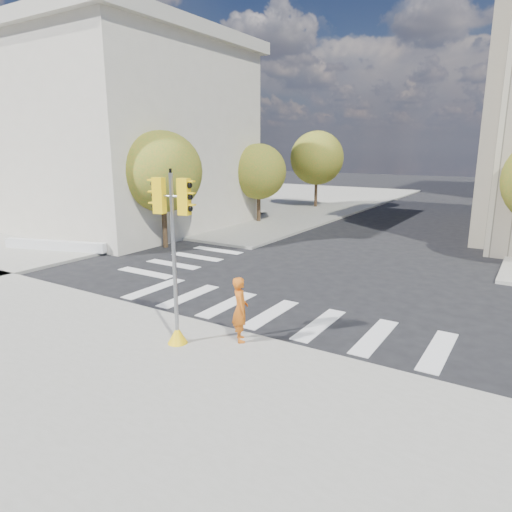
# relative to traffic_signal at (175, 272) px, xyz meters

# --- Properties ---
(ground) EXTENTS (160.00, 160.00, 0.00)m
(ground) POSITION_rel_traffic_signal_xyz_m (0.99, 5.69, -2.21)
(ground) COLOR black
(ground) RESTS_ON ground
(sidewalk_near) EXTENTS (30.00, 14.00, 0.15)m
(sidewalk_near) POSITION_rel_traffic_signal_xyz_m (0.99, -5.31, -2.14)
(sidewalk_near) COLOR gray
(sidewalk_near) RESTS_ON ground
(sidewalk_far_left) EXTENTS (28.00, 40.00, 0.15)m
(sidewalk_far_left) POSITION_rel_traffic_signal_xyz_m (-19.01, 31.69, -2.14)
(sidewalk_far_left) COLOR gray
(sidewalk_far_left) RESTS_ON ground
(classical_building) EXTENTS (19.00, 15.00, 12.70)m
(classical_building) POSITION_rel_traffic_signal_xyz_m (-19.01, 13.69, 4.23)
(classical_building) COLOR beige
(classical_building) RESTS_ON ground
(tree_lw_near) EXTENTS (4.40, 4.40, 6.41)m
(tree_lw_near) POSITION_rel_traffic_signal_xyz_m (-9.51, 9.69, 1.99)
(tree_lw_near) COLOR #382616
(tree_lw_near) RESTS_ON ground
(tree_lw_mid) EXTENTS (4.00, 4.00, 5.77)m
(tree_lw_mid) POSITION_rel_traffic_signal_xyz_m (-9.51, 19.69, 1.55)
(tree_lw_mid) COLOR #382616
(tree_lw_mid) RESTS_ON ground
(tree_lw_far) EXTENTS (4.80, 4.80, 6.95)m
(tree_lw_far) POSITION_rel_traffic_signal_xyz_m (-9.51, 29.69, 2.32)
(tree_lw_far) COLOR #382616
(tree_lw_far) RESTS_ON ground
(traffic_signal) EXTENTS (1.08, 0.56, 4.84)m
(traffic_signal) POSITION_rel_traffic_signal_xyz_m (0.00, 0.00, 0.00)
(traffic_signal) COLOR yellow
(traffic_signal) RESTS_ON sidewalk_near
(photographer) EXTENTS (0.79, 0.81, 1.88)m
(photographer) POSITION_rel_traffic_signal_xyz_m (1.40, 1.09, -1.13)
(photographer) COLOR #C55A12
(photographer) RESTS_ON sidewalk_near
(planter_wall) EXTENTS (5.83, 2.22, 0.50)m
(planter_wall) POSITION_rel_traffic_signal_xyz_m (-13.59, 5.55, -1.81)
(planter_wall) COLOR silver
(planter_wall) RESTS_ON sidewalk_left_near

